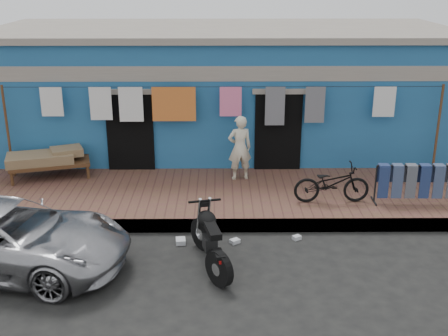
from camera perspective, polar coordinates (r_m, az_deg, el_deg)
ground at (r=9.61m, az=0.09°, el=-10.52°), size 80.00×80.00×0.00m
sidewalk at (r=12.25m, az=-0.04°, el=-2.95°), size 28.00×3.00×0.25m
curb at (r=10.92m, az=0.02°, el=-5.87°), size 28.00×0.10×0.25m
building at (r=15.62m, az=-0.15°, el=8.01°), size 12.20×5.20×3.36m
clothesline at (r=12.92m, az=-1.75°, el=6.11°), size 10.06×0.06×2.10m
car at (r=10.14m, az=-21.34°, el=-6.47°), size 4.51×2.63×1.20m
seated_person at (r=12.71m, az=1.61°, el=2.07°), size 0.60×0.46×1.49m
bicycle at (r=11.71m, az=10.91°, el=-1.13°), size 1.56×0.59×1.00m
motorcycle at (r=9.54m, az=-1.39°, el=-7.18°), size 1.29×1.87×1.05m
charpoy at (r=13.55m, az=-17.25°, el=0.38°), size 2.32×1.84×0.63m
jeans_rack at (r=12.17m, az=18.97°, el=-1.44°), size 1.78×0.43×0.85m
litter_a at (r=10.52m, az=1.11°, el=-7.44°), size 0.21×0.20×0.07m
litter_b at (r=10.74m, az=7.40°, el=-7.02°), size 0.18×0.17×0.07m
litter_c at (r=10.55m, az=-4.42°, el=-7.41°), size 0.20×0.24×0.09m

